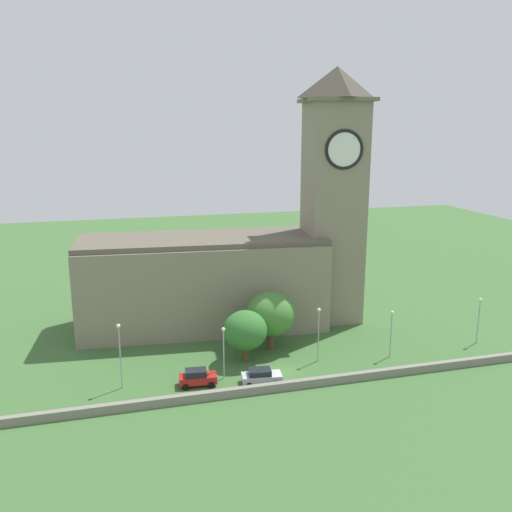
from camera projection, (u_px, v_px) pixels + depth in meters
ground_plane at (247, 326)px, 76.47m from camera, size 200.00×200.00×0.00m
church at (241, 257)px, 75.76m from camera, size 40.75×15.05×35.62m
quay_barrier at (292, 385)px, 58.11m from camera, size 58.12×0.70×0.95m
car_red at (197, 377)px, 58.89m from camera, size 4.23×2.37×1.85m
car_silver at (261, 376)px, 59.38m from camera, size 4.60×2.67×1.68m
streetlamp_west_end at (120, 346)px, 57.29m from camera, size 0.44×0.44×7.41m
streetlamp_west_mid at (224, 344)px, 59.74m from camera, size 0.44×0.44×6.12m
streetlamp_central at (319, 326)px, 64.11m from camera, size 0.44×0.44×6.79m
streetlamp_east_mid at (391, 326)px, 65.42m from camera, size 0.44×0.44×6.02m
streetlamp_east_end at (479, 313)px, 69.68m from camera, size 0.44×0.44×6.18m
tree_riverside_west at (271, 314)px, 67.86m from camera, size 6.22×6.22×7.49m
tree_by_tower at (245, 330)px, 64.25m from camera, size 5.27×5.27×6.37m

